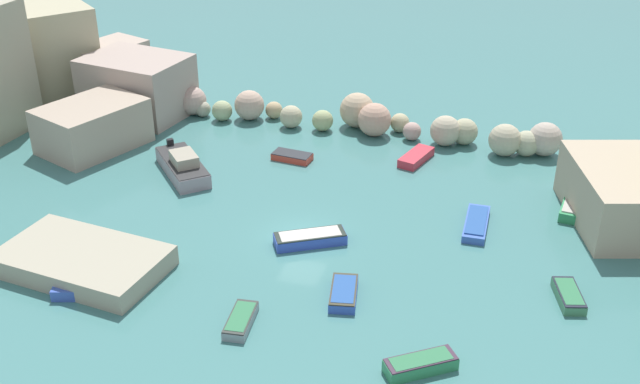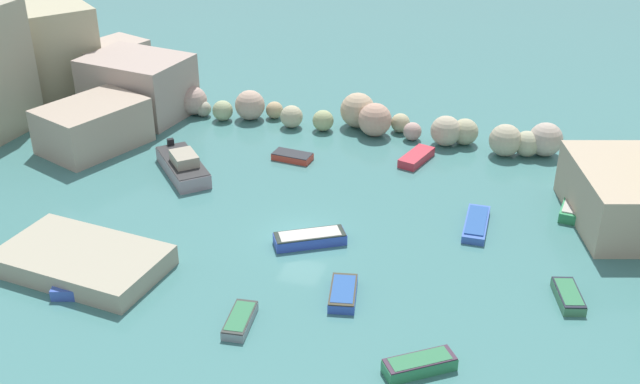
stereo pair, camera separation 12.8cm
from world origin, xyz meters
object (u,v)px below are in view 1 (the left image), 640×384
moored_boat_0 (183,166)px  moored_boat_8 (292,156)px  moored_boat_9 (416,157)px  moored_boat_10 (344,293)px  moored_boat_4 (476,223)px  moored_boat_7 (569,295)px  stone_dock (83,261)px  moored_boat_3 (421,364)px  moored_boat_5 (310,238)px  moored_boat_1 (73,276)px  moored_boat_6 (241,320)px  moored_boat_2 (574,208)px

moored_boat_0 → moored_boat_8: moored_boat_0 is taller
moored_boat_9 → moored_boat_10: (-0.89, -17.41, -0.00)m
moored_boat_0 → moored_boat_4: (20.13, -1.73, -0.40)m
moored_boat_4 → moored_boat_7: (5.36, -6.22, 0.04)m
stone_dock → moored_boat_3: bearing=-9.3°
stone_dock → moored_boat_7: size_ratio=2.98×
stone_dock → moored_boat_8: bearing=67.7°
moored_boat_7 → moored_boat_8: 22.59m
moored_boat_0 → moored_boat_3: size_ratio=1.74×
moored_boat_4 → moored_boat_5: 10.22m
moored_boat_1 → moored_boat_5: bearing=-73.2°
moored_boat_1 → moored_boat_8: moored_boat_1 is taller
moored_boat_6 → moored_boat_7: size_ratio=0.97×
moored_boat_9 → moored_boat_7: bearing=-126.9°
moored_boat_7 → moored_boat_9: 17.80m
moored_boat_7 → moored_boat_5: bearing=69.0°
moored_boat_2 → moored_boat_5: size_ratio=0.81×
moored_boat_6 → moored_boat_7: moored_boat_7 is taller
moored_boat_2 → moored_boat_8: moored_boat_2 is taller
moored_boat_5 → moored_boat_9: 13.41m
moored_boat_1 → moored_boat_4: (20.36, 11.72, -0.04)m
moored_boat_1 → moored_boat_2: 30.20m
stone_dock → moored_boat_10: (14.48, 1.39, -0.28)m
moored_boat_4 → moored_boat_9: moored_boat_9 is taller
moored_boat_7 → moored_boat_10: (-11.30, -2.98, -0.00)m
moored_boat_7 → moored_boat_6: bearing=98.3°
moored_boat_8 → moored_boat_4: bearing=163.0°
moored_boat_0 → moored_boat_6: bearing=-7.5°
moored_boat_0 → moored_boat_8: size_ratio=2.02×
moored_boat_2 → moored_boat_10: (-11.66, -12.70, -0.05)m
moored_boat_6 → moored_boat_10: moored_boat_10 is taller
moored_boat_3 → moored_boat_10: 6.58m
moored_boat_0 → stone_dock: bearing=-43.0°
moored_boat_0 → moored_boat_2: size_ratio=1.69×
moored_boat_1 → moored_boat_8: 18.97m
moored_boat_4 → moored_boat_5: moored_boat_5 is taller
moored_boat_2 → moored_boat_6: size_ratio=1.19×
moored_boat_8 → moored_boat_9: size_ratio=0.81×
stone_dock → moored_boat_0: moored_boat_0 is taller
moored_boat_1 → moored_boat_2: moored_boat_2 is taller
moored_boat_5 → moored_boat_7: moored_boat_5 is taller
moored_boat_0 → moored_boat_9: bearing=71.6°
moored_boat_4 → moored_boat_10: bearing=146.9°
stone_dock → moored_boat_9: stone_dock is taller
moored_boat_5 → moored_boat_2: bearing=-0.6°
moored_boat_1 → moored_boat_9: bearing=-53.3°
moored_boat_8 → moored_boat_3: bearing=129.0°
moored_boat_3 → moored_boat_10: size_ratio=1.08×
moored_boat_3 → moored_boat_0: bearing=106.3°
stone_dock → moored_boat_10: 14.55m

